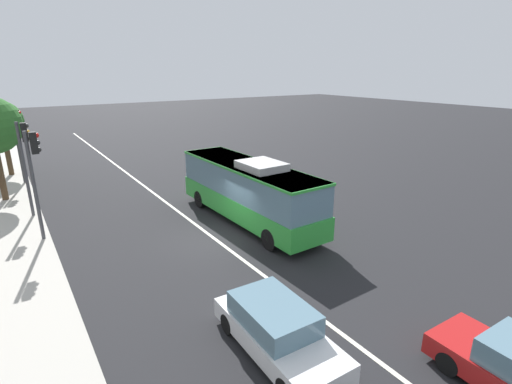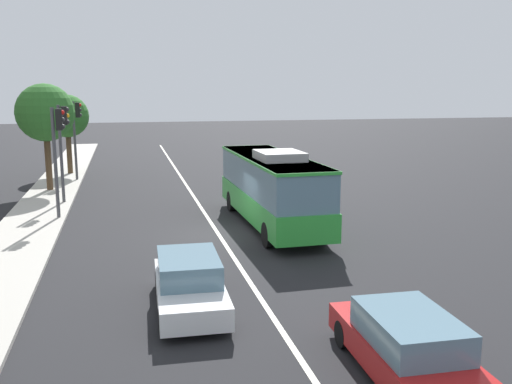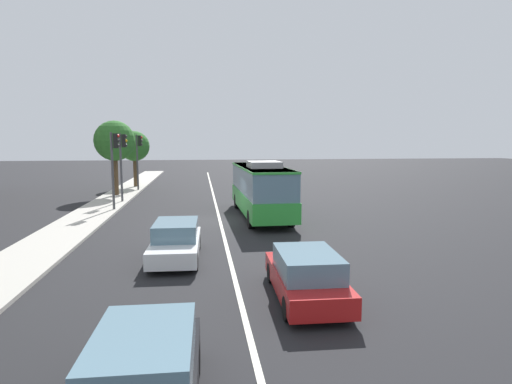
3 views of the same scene
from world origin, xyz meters
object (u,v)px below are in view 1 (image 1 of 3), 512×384
at_px(street_tree_kerbside_right, 1,122).
at_px(traffic_light_mid_block, 25,153).
at_px(traffic_light_near_corner, 18,134).
at_px(sedan_white, 276,329).
at_px(traffic_light_far_corner, 35,167).
at_px(transit_bus, 248,189).

bearing_deg(street_tree_kerbside_right, traffic_light_mid_block, -176.14).
relative_size(traffic_light_near_corner, street_tree_kerbside_right, 0.93).
xyz_separation_m(traffic_light_near_corner, traffic_light_mid_block, (-7.56, 0.11, 0.00)).
bearing_deg(traffic_light_mid_block, sedan_white, -69.55).
xyz_separation_m(traffic_light_far_corner, street_tree_kerbside_right, (14.25, 0.83, 0.53)).
height_order(transit_bus, street_tree_kerbside_right, street_tree_kerbside_right).
xyz_separation_m(traffic_light_near_corner, street_tree_kerbside_right, (3.00, 0.82, 0.53)).
distance_m(traffic_light_mid_block, street_tree_kerbside_right, 10.60).
bearing_deg(street_tree_kerbside_right, transit_bus, -150.08).
height_order(sedan_white, street_tree_kerbside_right, street_tree_kerbside_right).
xyz_separation_m(transit_bus, traffic_light_near_corner, (14.49, 9.24, 1.75)).
bearing_deg(traffic_light_near_corner, transit_bus, -57.10).
xyz_separation_m(sedan_white, traffic_light_mid_block, (15.70, 4.69, 2.84)).
distance_m(sedan_white, street_tree_kerbside_right, 27.02).
distance_m(traffic_light_mid_block, traffic_light_far_corner, 3.69).
distance_m(transit_bus, traffic_light_mid_block, 11.77).
relative_size(transit_bus, traffic_light_mid_block, 1.93).
xyz_separation_m(traffic_light_mid_block, street_tree_kerbside_right, (10.56, 0.71, 0.53)).
bearing_deg(street_tree_kerbside_right, traffic_light_far_corner, -176.66).
bearing_deg(transit_bus, street_tree_kerbside_right, 28.67).
xyz_separation_m(sedan_white, traffic_light_far_corner, (12.01, 4.57, 2.84)).
relative_size(transit_bus, traffic_light_near_corner, 1.93).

